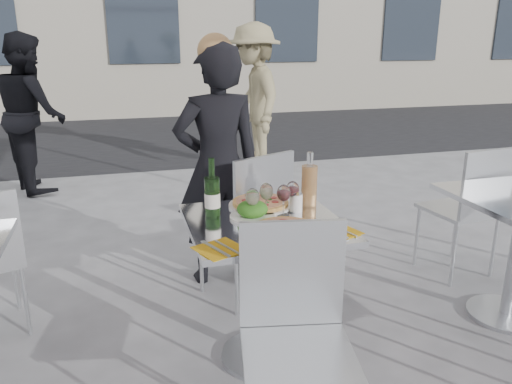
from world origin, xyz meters
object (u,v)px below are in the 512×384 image
object	(u,v)px
woman_diner	(218,167)
pedestrian_a	(31,113)
salad_plate	(252,211)
wineglass_red_b	(292,191)
wine_bottle	(212,195)
wineglass_white_a	(253,198)
main_table	(264,262)
pedestrian_b	(254,99)
chair_far	(252,215)
sugar_shaker	(296,201)
chair_near	(295,323)
napkin_left	(220,249)
carafe	(309,185)
napkin_right	(336,231)
side_chair_rfar	(471,202)
wineglass_red_a	(284,194)
wineglass_white_b	(266,192)
pizza_near	(286,229)
pizza_far	(260,203)

from	to	relation	value
woman_diner	pedestrian_a	distance (m)	3.02
pedestrian_a	salad_plate	world-z (taller)	pedestrian_a
wineglass_red_b	wine_bottle	bearing A→B (deg)	177.85
wineglass_white_a	main_table	bearing A→B (deg)	-30.91
pedestrian_a	pedestrian_b	world-z (taller)	pedestrian_b
pedestrian_a	wineglass_white_a	size ratio (longest dim) A/B	10.51
pedestrian_b	wine_bottle	size ratio (longest dim) A/B	6.00
pedestrian_a	chair_far	bearing A→B (deg)	-172.65
wine_bottle	sugar_shaker	world-z (taller)	wine_bottle
chair_far	chair_near	bearing A→B (deg)	58.99
sugar_shaker	napkin_left	xyz separation A→B (m)	(-0.46, -0.36, -0.05)
carafe	napkin_right	size ratio (longest dim) A/B	1.27
salad_plate	wineglass_red_b	bearing A→B (deg)	9.51
woman_diner	napkin_right	xyz separation A→B (m)	(0.30, -1.17, -0.03)
wineglass_white_a	napkin_left	bearing A→B (deg)	-126.22
sugar_shaker	main_table	bearing A→B (deg)	-153.80
wineglass_red_b	pedestrian_b	bearing A→B (deg)	77.59
side_chair_rfar	wineglass_red_a	bearing A→B (deg)	10.06
wineglass_white_a	wineglass_white_b	bearing A→B (deg)	38.44
wine_bottle	wineglass_red_a	size ratio (longest dim) A/B	1.87
side_chair_rfar	wineglass_white_a	xyz separation A→B (m)	(-1.63, -0.49, 0.32)
pizza_near	wine_bottle	world-z (taller)	wine_bottle
napkin_left	pedestrian_b	bearing A→B (deg)	50.21
pedestrian_b	wine_bottle	world-z (taller)	pedestrian_b
chair_near	pizza_near	bearing A→B (deg)	87.84
main_table	wineglass_red_b	world-z (taller)	wineglass_red_b
chair_far	wineglass_white_b	distance (m)	0.58
pizza_far	wineglass_white_b	bearing A→B (deg)	-91.52
sugar_shaker	wineglass_red_b	size ratio (longest dim) A/B	0.68
salad_plate	napkin_right	world-z (taller)	salad_plate
side_chair_rfar	wineglass_white_a	distance (m)	1.73
sugar_shaker	wineglass_red_b	xyz separation A→B (m)	(-0.02, 0.00, 0.06)
wineglass_red_a	wine_bottle	bearing A→B (deg)	169.87
woman_diner	pedestrian_a	size ratio (longest dim) A/B	0.94
chair_near	sugar_shaker	world-z (taller)	chair_near
side_chair_rfar	wineglass_red_a	size ratio (longest dim) A/B	5.82
wine_bottle	carafe	xyz separation A→B (m)	(0.50, 0.02, 0.00)
side_chair_rfar	pizza_far	size ratio (longest dim) A/B	2.79
wine_bottle	pedestrian_b	bearing A→B (deg)	71.71
chair_near	pizza_near	size ratio (longest dim) A/B	2.99
main_table	sugar_shaker	distance (m)	0.34
salad_plate	wine_bottle	size ratio (longest dim) A/B	0.75
pedestrian_b	carafe	xyz separation A→B (m)	(-0.70, -3.63, -0.02)
napkin_right	chair_near	bearing A→B (deg)	-150.95
pizza_far	pedestrian_b	bearing A→B (deg)	75.20
side_chair_rfar	napkin_left	size ratio (longest dim) A/B	3.90
main_table	woman_diner	xyz separation A→B (m)	(-0.03, 0.95, 0.24)
side_chair_rfar	wineglass_white_b	xyz separation A→B (m)	(-1.54, -0.42, 0.32)
pizza_near	wineglass_red_b	size ratio (longest dim) A/B	1.94
wineglass_red_b	salad_plate	bearing A→B (deg)	-170.49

